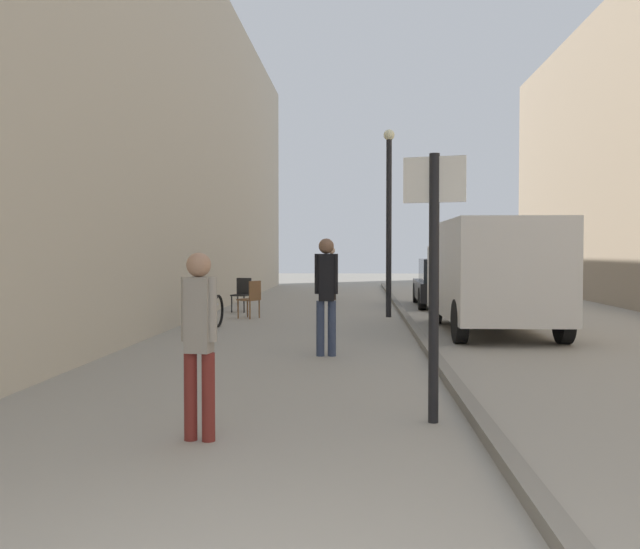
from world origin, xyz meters
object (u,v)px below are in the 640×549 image
pedestrian_mid_block (199,332)px  lamp_post (389,210)px  delivery_van (493,273)px  pedestrian_main_foreground (332,269)px  street_sign_post (434,263)px  parked_car (446,283)px  bicycle_leaning (211,312)px  cafe_chair_near_window (251,297)px  pedestrian_far_crossing (326,288)px  cafe_chair_by_doorway (242,292)px

pedestrian_mid_block → lamp_post: (2.14, 11.79, 1.77)m
delivery_van → lamp_post: 4.16m
pedestrian_main_foreground → street_sign_post: 17.42m
parked_car → street_sign_post: street_sign_post is taller
parked_car → lamp_post: 4.63m
pedestrian_main_foreground → parked_car: size_ratio=0.43×
bicycle_leaning → cafe_chair_near_window: size_ratio=1.88×
bicycle_leaning → cafe_chair_near_window: 2.64m
pedestrian_far_crossing → bicycle_leaning: size_ratio=1.06×
lamp_post → bicycle_leaning: lamp_post is taller
delivery_van → pedestrian_main_foreground: bearing=110.1°
cafe_chair_by_doorway → pedestrian_far_crossing: bearing=125.0°
pedestrian_mid_block → cafe_chair_by_doorway: pedestrian_mid_block is taller
pedestrian_far_crossing → street_sign_post: bearing=-76.5°
cafe_chair_near_window → street_sign_post: bearing=-132.5°
pedestrian_main_foreground → street_sign_post: size_ratio=0.71×
bicycle_leaning → pedestrian_main_foreground: bearing=81.9°
cafe_chair_near_window → cafe_chair_by_doorway: bearing=45.7°
pedestrian_mid_block → pedestrian_far_crossing: pedestrian_far_crossing is taller
delivery_van → parked_car: 7.08m
delivery_van → lamp_post: bearing=119.8°
pedestrian_far_crossing → delivery_van: delivery_van is taller
bicycle_leaning → cafe_chair_by_doorway: (-0.09, 4.48, 0.17)m
pedestrian_far_crossing → street_sign_post: (1.24, -4.26, 0.46)m
pedestrian_mid_block → delivery_van: size_ratio=0.32×
pedestrian_mid_block → delivery_van: bearing=72.3°
pedestrian_main_foreground → lamp_post: bearing=-69.2°
street_sign_post → lamp_post: (0.02, 11.02, 1.18)m
pedestrian_main_foreground → street_sign_post: bearing=-78.8°
pedestrian_far_crossing → lamp_post: lamp_post is taller
pedestrian_main_foreground → delivery_van: bearing=-63.4°
parked_car → cafe_chair_near_window: 6.84m
street_sign_post → cafe_chair_near_window: bearing=-57.3°
pedestrian_main_foreground → cafe_chair_near_window: bearing=-98.4°
delivery_van → cafe_chair_by_doorway: size_ratio=5.43×
pedestrian_far_crossing → cafe_chair_by_doorway: 8.54m
pedestrian_mid_block → street_sign_post: 2.33m
pedestrian_mid_block → pedestrian_far_crossing: size_ratio=0.88×
lamp_post → pedestrian_main_foreground: bearing=105.2°
parked_car → cafe_chair_by_doorway: bearing=-156.4°
pedestrian_far_crossing → bicycle_leaning: bearing=123.4°
parked_car → bicycle_leaning: bearing=-128.7°
delivery_van → bicycle_leaning: (-5.88, 0.19, -0.85)m
pedestrian_main_foreground → delivery_van: size_ratio=0.36×
pedestrian_mid_block → cafe_chair_by_doorway: bearing=106.4°
cafe_chair_by_doorway → parked_car: bearing=-141.5°
bicycle_leaning → lamp_post: bearing=43.9°
street_sign_post → lamp_post: 11.08m
pedestrian_far_crossing → delivery_van: 4.72m
pedestrian_far_crossing → cafe_chair_by_doorway: bearing=105.9°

